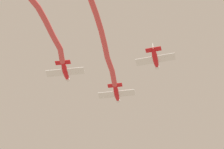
% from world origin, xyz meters
% --- Properties ---
extents(airplane_lead, '(5.44, 5.99, 1.66)m').
position_xyz_m(airplane_lead, '(-2.77, -1.03, 57.26)').
color(airplane_lead, red).
extents(smoke_trail_lead, '(14.70, 14.70, 3.37)m').
position_xyz_m(smoke_trail_lead, '(5.93, -9.39, 58.72)').
color(smoke_trail_lead, '#DB4C4C').
extents(airplane_left_wing, '(5.41, 6.04, 1.66)m').
position_xyz_m(airplane_left_wing, '(-2.82, -11.37, 57.26)').
color(airplane_left_wing, red).
extents(smoke_trail_left_wing, '(14.18, 16.86, 1.82)m').
position_xyz_m(smoke_trail_left_wing, '(6.11, -20.41, 56.76)').
color(smoke_trail_left_wing, '#DB4C4C').
extents(airplane_right_wing, '(5.75, 5.72, 1.66)m').
position_xyz_m(airplane_right_wing, '(7.52, 0.02, 57.56)').
color(airplane_right_wing, red).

